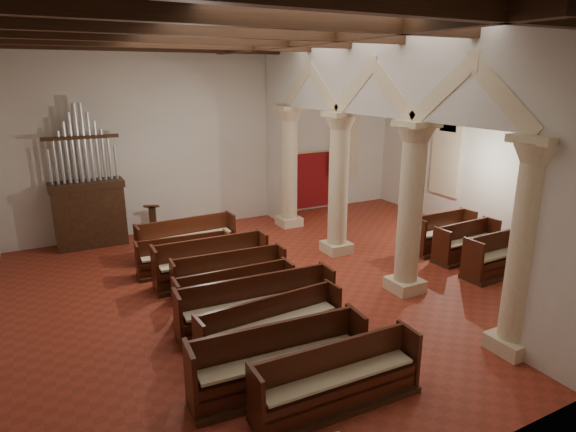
{
  "coord_description": "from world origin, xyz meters",
  "views": [
    {
      "loc": [
        -5.7,
        -9.65,
        5.01
      ],
      "look_at": [
        -0.35,
        0.5,
        1.66
      ],
      "focal_mm": 30.0,
      "sensor_mm": 36.0,
      "label": 1
    }
  ],
  "objects_px": {
    "processional_banner": "(339,189)",
    "aisle_pew_0": "(499,261)",
    "lectern": "(153,223)",
    "pipe_organ": "(88,202)",
    "nave_pew_0": "(337,387)"
  },
  "relations": [
    {
      "from": "processional_banner",
      "to": "aisle_pew_0",
      "type": "distance_m",
      "value": 7.38
    },
    {
      "from": "lectern",
      "to": "aisle_pew_0",
      "type": "relative_size",
      "value": 0.51
    },
    {
      "from": "pipe_organ",
      "to": "nave_pew_0",
      "type": "xyz_separation_m",
      "value": [
        2.5,
        -9.8,
        -1.03
      ]
    },
    {
      "from": "nave_pew_0",
      "to": "processional_banner",
      "type": "bearing_deg",
      "value": 57.69
    },
    {
      "from": "lectern",
      "to": "nave_pew_0",
      "type": "xyz_separation_m",
      "value": [
        0.66,
        -9.71,
        -0.13
      ]
    },
    {
      "from": "lectern",
      "to": "nave_pew_0",
      "type": "relative_size",
      "value": 0.4
    },
    {
      "from": "pipe_organ",
      "to": "aisle_pew_0",
      "type": "xyz_separation_m",
      "value": [
        9.14,
        -7.37,
        -1.0
      ]
    },
    {
      "from": "lectern",
      "to": "aisle_pew_0",
      "type": "bearing_deg",
      "value": -24.62
    },
    {
      "from": "pipe_organ",
      "to": "aisle_pew_0",
      "type": "height_order",
      "value": "pipe_organ"
    },
    {
      "from": "processional_banner",
      "to": "pipe_organ",
      "type": "bearing_deg",
      "value": -172.19
    },
    {
      "from": "processional_banner",
      "to": "aisle_pew_0",
      "type": "xyz_separation_m",
      "value": [
        0.12,
        -7.37,
        -0.43
      ]
    },
    {
      "from": "lectern",
      "to": "processional_banner",
      "type": "xyz_separation_m",
      "value": [
        7.18,
        0.08,
        0.33
      ]
    },
    {
      "from": "pipe_organ",
      "to": "lectern",
      "type": "relative_size",
      "value": 3.9
    },
    {
      "from": "lectern",
      "to": "nave_pew_0",
      "type": "height_order",
      "value": "lectern"
    },
    {
      "from": "pipe_organ",
      "to": "lectern",
      "type": "xyz_separation_m",
      "value": [
        1.85,
        -0.09,
        -0.9
      ]
    }
  ]
}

